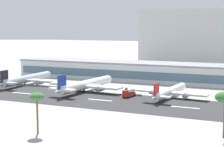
{
  "coord_description": "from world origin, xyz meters",
  "views": [
    {
      "loc": [
        76.95,
        -150.0,
        32.99
      ],
      "look_at": [
        -6.02,
        33.62,
        8.36
      ],
      "focal_mm": 60.93,
      "sensor_mm": 36.0,
      "label": 1
    }
  ],
  "objects_px": {
    "airliner_red_tail_gate_2": "(169,92)",
    "service_baggage_tug_0": "(126,90)",
    "distant_hotel_block": "(203,38)",
    "palm_tree_1": "(37,98)",
    "terminal_building": "(123,70)",
    "airliner_navy_tail_gate_1": "(84,85)",
    "airliner_black_tail_gate_0": "(25,79)",
    "service_fuel_truck_1": "(129,93)"
  },
  "relations": [
    {
      "from": "airliner_black_tail_gate_0",
      "to": "airliner_red_tail_gate_2",
      "type": "xyz_separation_m",
      "value": [
        85.99,
        -4.61,
        -0.52
      ]
    },
    {
      "from": "airliner_red_tail_gate_2",
      "to": "airliner_black_tail_gate_0",
      "type": "bearing_deg",
      "value": 91.47
    },
    {
      "from": "distant_hotel_block",
      "to": "airliner_navy_tail_gate_1",
      "type": "distance_m",
      "value": 158.28
    },
    {
      "from": "terminal_building",
      "to": "palm_tree_1",
      "type": "height_order",
      "value": "palm_tree_1"
    },
    {
      "from": "airliner_navy_tail_gate_1",
      "to": "service_fuel_truck_1",
      "type": "height_order",
      "value": "airliner_navy_tail_gate_1"
    },
    {
      "from": "terminal_building",
      "to": "airliner_black_tail_gate_0",
      "type": "relative_size",
      "value": 2.86
    },
    {
      "from": "distant_hotel_block",
      "to": "terminal_building",
      "type": "bearing_deg",
      "value": -106.59
    },
    {
      "from": "terminal_building",
      "to": "airliner_red_tail_gate_2",
      "type": "bearing_deg",
      "value": -48.6
    },
    {
      "from": "distant_hotel_block",
      "to": "airliner_navy_tail_gate_1",
      "type": "bearing_deg",
      "value": -101.09
    },
    {
      "from": "airliner_navy_tail_gate_1",
      "to": "service_fuel_truck_1",
      "type": "relative_size",
      "value": 5.9
    },
    {
      "from": "service_baggage_tug_0",
      "to": "distant_hotel_block",
      "type": "bearing_deg",
      "value": -18.22
    },
    {
      "from": "airliner_black_tail_gate_0",
      "to": "distant_hotel_block",
      "type": "bearing_deg",
      "value": -27.36
    },
    {
      "from": "terminal_building",
      "to": "airliner_navy_tail_gate_1",
      "type": "relative_size",
      "value": 2.74
    },
    {
      "from": "service_baggage_tug_0",
      "to": "service_fuel_truck_1",
      "type": "distance_m",
      "value": 13.02
    },
    {
      "from": "distant_hotel_block",
      "to": "service_baggage_tug_0",
      "type": "bearing_deg",
      "value": -93.83
    },
    {
      "from": "airliner_navy_tail_gate_1",
      "to": "service_baggage_tug_0",
      "type": "bearing_deg",
      "value": -65.83
    },
    {
      "from": "airliner_navy_tail_gate_1",
      "to": "airliner_red_tail_gate_2",
      "type": "xyz_separation_m",
      "value": [
        44.2,
        1.59,
        -0.67
      ]
    },
    {
      "from": "airliner_navy_tail_gate_1",
      "to": "palm_tree_1",
      "type": "xyz_separation_m",
      "value": [
        23.65,
        -73.93,
        7.86
      ]
    },
    {
      "from": "airliner_red_tail_gate_2",
      "to": "palm_tree_1",
      "type": "distance_m",
      "value": 78.73
    },
    {
      "from": "service_fuel_truck_1",
      "to": "palm_tree_1",
      "type": "bearing_deg",
      "value": 7.24
    },
    {
      "from": "distant_hotel_block",
      "to": "airliner_red_tail_gate_2",
      "type": "xyz_separation_m",
      "value": [
        13.99,
        -152.45,
        -21.0
      ]
    },
    {
      "from": "service_baggage_tug_0",
      "to": "service_fuel_truck_1",
      "type": "xyz_separation_m",
      "value": [
        6.0,
        -11.52,
        0.98
      ]
    },
    {
      "from": "airliner_black_tail_gate_0",
      "to": "palm_tree_1",
      "type": "xyz_separation_m",
      "value": [
        65.45,
        -80.13,
        8.01
      ]
    },
    {
      "from": "airliner_navy_tail_gate_1",
      "to": "terminal_building",
      "type": "bearing_deg",
      "value": 4.68
    },
    {
      "from": "terminal_building",
      "to": "airliner_red_tail_gate_2",
      "type": "distance_m",
      "value": 67.2
    },
    {
      "from": "airliner_red_tail_gate_2",
      "to": "distant_hotel_block",
      "type": "bearing_deg",
      "value": 9.78
    },
    {
      "from": "airliner_black_tail_gate_0",
      "to": "airliner_navy_tail_gate_1",
      "type": "relative_size",
      "value": 0.96
    },
    {
      "from": "airliner_red_tail_gate_2",
      "to": "terminal_building",
      "type": "bearing_deg",
      "value": 45.94
    },
    {
      "from": "terminal_building",
      "to": "airliner_navy_tail_gate_1",
      "type": "distance_m",
      "value": 52.0
    },
    {
      "from": "terminal_building",
      "to": "distant_hotel_block",
      "type": "xyz_separation_m",
      "value": [
        30.41,
        102.09,
        18.08
      ]
    },
    {
      "from": "terminal_building",
      "to": "palm_tree_1",
      "type": "xyz_separation_m",
      "value": [
        23.85,
        -125.88,
        5.6
      ]
    },
    {
      "from": "airliner_black_tail_gate_0",
      "to": "service_baggage_tug_0",
      "type": "xyz_separation_m",
      "value": [
        62.19,
        1.11,
        -2.26
      ]
    },
    {
      "from": "service_baggage_tug_0",
      "to": "service_fuel_truck_1",
      "type": "height_order",
      "value": "service_fuel_truck_1"
    },
    {
      "from": "service_fuel_truck_1",
      "to": "palm_tree_1",
      "type": "relative_size",
      "value": 0.68
    },
    {
      "from": "distant_hotel_block",
      "to": "airliner_black_tail_gate_0",
      "type": "bearing_deg",
      "value": -115.97
    },
    {
      "from": "distant_hotel_block",
      "to": "palm_tree_1",
      "type": "height_order",
      "value": "distant_hotel_block"
    },
    {
      "from": "distant_hotel_block",
      "to": "airliner_black_tail_gate_0",
      "type": "relative_size",
      "value": 2.06
    },
    {
      "from": "airliner_navy_tail_gate_1",
      "to": "service_baggage_tug_0",
      "type": "height_order",
      "value": "airliner_navy_tail_gate_1"
    },
    {
      "from": "distant_hotel_block",
      "to": "airliner_black_tail_gate_0",
      "type": "xyz_separation_m",
      "value": [
        -72.0,
        -147.84,
        -20.48
      ]
    },
    {
      "from": "airliner_red_tail_gate_2",
      "to": "service_baggage_tug_0",
      "type": "distance_m",
      "value": 24.54
    },
    {
      "from": "service_baggage_tug_0",
      "to": "palm_tree_1",
      "type": "distance_m",
      "value": 81.95
    },
    {
      "from": "terminal_building",
      "to": "airliner_navy_tail_gate_1",
      "type": "bearing_deg",
      "value": -89.78
    }
  ]
}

